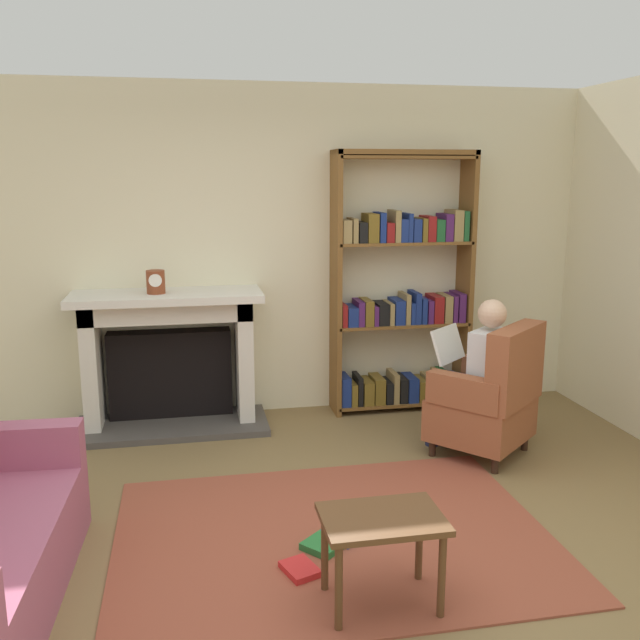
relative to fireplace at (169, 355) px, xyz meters
The scene contains 10 objects.
ground 2.54m from the fireplace, 68.51° to the right, with size 14.00×14.00×0.00m, color olive.
back_wall 1.22m from the fireplace, 15.43° to the left, with size 5.60×0.10×2.70m, color beige.
area_rug 2.27m from the fireplace, 65.64° to the right, with size 2.40×1.80×0.01m, color brown.
fireplace is the anchor object (origin of this frame).
mantel_clock 0.62m from the fireplace, 126.13° to the right, with size 0.14×0.14×0.18m.
bookshelf 1.98m from the fireplace, ahead, with size 1.17×0.32×2.18m.
armchair_reading 2.49m from the fireplace, 25.85° to the right, with size 0.89×0.89×0.97m.
seated_reader 2.38m from the fireplace, 24.73° to the right, with size 0.57×0.59×1.14m.
side_table 2.83m from the fireplace, 69.36° to the right, with size 0.56×0.39×0.45m.
scattered_books 2.36m from the fireplace, 68.66° to the right, with size 0.52×0.53×0.04m.
Camera 1 is at (-0.75, -3.15, 1.99)m, focal length 38.82 mm.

